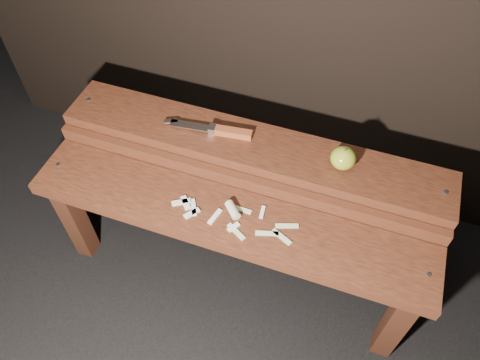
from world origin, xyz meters
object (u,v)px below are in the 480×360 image
(knife, at_px, (222,131))
(bench_rear_tier, at_px, (251,162))
(bench_front_tier, at_px, (226,231))
(apple, at_px, (343,158))

(knife, bearing_deg, bench_rear_tier, -5.45)
(bench_front_tier, height_order, apple, apple)
(apple, relative_size, knife, 0.28)
(apple, bearing_deg, bench_front_tier, -139.39)
(apple, xyz_separation_m, knife, (-0.37, 0.01, -0.02))
(apple, distance_m, knife, 0.37)
(bench_rear_tier, height_order, apple, apple)
(bench_rear_tier, height_order, knife, knife)
(bench_rear_tier, bearing_deg, apple, 0.92)
(bench_front_tier, bearing_deg, apple, 40.61)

